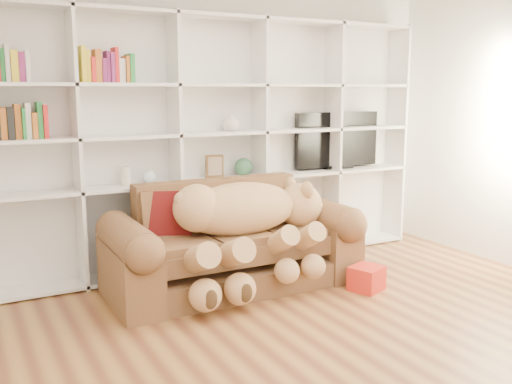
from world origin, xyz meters
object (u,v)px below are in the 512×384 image
gift_box (366,278)px  tv (337,141)px  teddy_bear (246,220)px  sofa (232,248)px

gift_box → tv: 1.80m
gift_box → tv: size_ratio=0.25×
teddy_bear → gift_box: bearing=-27.3°
gift_box → tv: tv is taller
sofa → teddy_bear: 0.34m
gift_box → tv: (0.62, 1.32, 1.06)m
sofa → gift_box: size_ratio=8.26×
teddy_bear → gift_box: 1.16m
sofa → tv: 1.91m
sofa → gift_box: bearing=-33.7°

